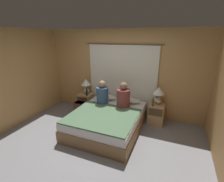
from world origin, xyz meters
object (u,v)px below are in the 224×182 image
pillow_left (107,97)px  lamp_right (158,93)px  bed (108,120)px  pillow_right (130,100)px  backpack_on_floor (80,108)px  lamp_left (86,84)px  person_right_in_bed (123,97)px  nightstand_left (86,102)px  nightstand_right (156,114)px  beer_bottle_on_right_stand (153,102)px  person_left_in_bed (102,94)px  beer_bottle_on_left_stand (87,93)px

pillow_left → lamp_right: bearing=2.1°
bed → pillow_right: (0.36, 0.79, 0.31)m
lamp_right → backpack_on_floor: (-2.18, -0.47, -0.61)m
lamp_left → lamp_right: bearing=0.0°
lamp_left → person_right_in_bed: person_right_in_bed is taller
nightstand_left → person_right_in_bed: 1.51m
nightstand_right → backpack_on_floor: 2.22m
nightstand_right → lamp_left: size_ratio=1.19×
pillow_left → pillow_right: size_ratio=1.00×
nightstand_left → beer_bottle_on_right_stand: 2.15m
person_left_in_bed → backpack_on_floor: (-0.73, -0.05, -0.53)m
person_left_in_bed → person_right_in_bed: person_right_in_bed is taller
person_right_in_bed → backpack_on_floor: person_right_in_bed is taller
beer_bottle_on_left_stand → person_left_in_bed: bearing=-20.5°
nightstand_left → person_right_in_bed: person_right_in_bed is taller
nightstand_left → person_right_in_bed: bearing=-14.2°
pillow_right → person_right_in_bed: 0.43m
beer_bottle_on_left_stand → person_right_in_bed: bearing=-11.0°
pillow_left → beer_bottle_on_right_stand: bearing=-5.0°
pillow_right → beer_bottle_on_right_stand: 0.67m
pillow_right → person_left_in_bed: bearing=-152.3°
pillow_right → beer_bottle_on_left_stand: (-1.35, -0.12, 0.09)m
beer_bottle_on_right_stand → nightstand_left: bearing=177.2°
pillow_right → beer_bottle_on_right_stand: beer_bottle_on_right_stand is taller
bed → lamp_right: (1.11, 0.84, 0.61)m
nightstand_left → pillow_right: size_ratio=0.97×
bed → nightstand_left: nightstand_left is taller
lamp_right → beer_bottle_on_right_stand: bearing=-120.5°
pillow_right → person_left_in_bed: 0.81m
bed → lamp_left: bearing=142.8°
nightstand_left → beer_bottle_on_left_stand: 0.40m
pillow_right → beer_bottle_on_right_stand: (0.65, -0.12, 0.09)m
lamp_right → pillow_left: 1.50m
nightstand_right → pillow_right: 0.80m
beer_bottle_on_left_stand → bed: bearing=-34.0°
nightstand_right → pillow_right: pillow_right is taller
lamp_left → person_right_in_bed: bearing=-16.9°
pillow_left → person_right_in_bed: 0.76m
bed → pillow_left: pillow_left is taller
pillow_right → person_left_in_bed: (-0.69, -0.36, 0.22)m
person_left_in_bed → beer_bottle_on_left_stand: person_left_in_bed is taller
pillow_left → backpack_on_floor: (-0.71, -0.42, -0.31)m
nightstand_left → lamp_right: lamp_right is taller
backpack_on_floor → lamp_right: bearing=12.2°
nightstand_right → beer_bottle_on_right_stand: 0.39m
pillow_right → person_right_in_bed: bearing=-103.2°
bed → beer_bottle_on_left_stand: bearing=146.0°
lamp_right → person_left_in_bed: size_ratio=0.71×
person_left_in_bed → person_right_in_bed: bearing=0.0°
person_left_in_bed → person_right_in_bed: size_ratio=0.98×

